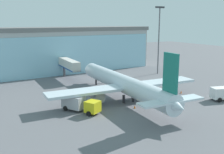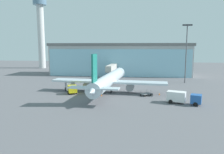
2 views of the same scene
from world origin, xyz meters
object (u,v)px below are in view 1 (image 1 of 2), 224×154
object	(u,v)px
catering_truck	(80,103)
safety_cone_nose	(135,107)
jet_bridge	(69,65)
baggage_cart	(174,95)
airplane	(124,84)
apron_light_mast	(159,35)
safety_cone_wingtip	(181,92)

from	to	relation	value
catering_truck	safety_cone_nose	bearing A→B (deg)	41.40
jet_bridge	baggage_cart	world-z (taller)	jet_bridge
jet_bridge	airplane	world-z (taller)	airplane
apron_light_mast	baggage_cart	xyz separation A→B (m)	(-13.60, -21.63, -11.24)
apron_light_mast	safety_cone_wingtip	xyz separation A→B (m)	(-10.08, -20.20, -11.46)
apron_light_mast	safety_cone_nose	bearing A→B (deg)	-136.71
airplane	safety_cone_wingtip	xyz separation A→B (m)	(13.74, -2.28, -3.02)
safety_cone_wingtip	catering_truck	bearing A→B (deg)	179.48
airplane	baggage_cart	distance (m)	11.23
baggage_cart	safety_cone_wingtip	bearing A→B (deg)	154.67
catering_truck	baggage_cart	size ratio (longest dim) A/B	2.38
apron_light_mast	baggage_cart	world-z (taller)	apron_light_mast
apron_light_mast	safety_cone_wingtip	bearing A→B (deg)	-116.53
baggage_cart	safety_cone_nose	size ratio (longest dim) A/B	5.72
jet_bridge	safety_cone_wingtip	bearing A→B (deg)	-144.54
jet_bridge	apron_light_mast	xyz separation A→B (m)	(26.50, -5.56, 7.57)
jet_bridge	catering_truck	xyz separation A→B (m)	(-7.87, -25.54, -2.70)
apron_light_mast	catering_truck	size ratio (longest dim) A/B	2.67
airplane	safety_cone_nose	world-z (taller)	airplane
safety_cone_wingtip	airplane	bearing A→B (deg)	170.60
jet_bridge	safety_cone_wingtip	world-z (taller)	jet_bridge
airplane	catering_truck	distance (m)	10.89
jet_bridge	apron_light_mast	distance (m)	28.11
catering_truck	safety_cone_nose	size ratio (longest dim) A/B	13.59
jet_bridge	safety_cone_nose	bearing A→B (deg)	-173.98
catering_truck	safety_cone_wingtip	world-z (taller)	catering_truck
catering_truck	baggage_cart	bearing A→B (deg)	57.29
catering_truck	baggage_cart	world-z (taller)	catering_truck
safety_cone_nose	safety_cone_wingtip	xyz separation A→B (m)	(14.86, 3.29, 0.00)
airplane	jet_bridge	bearing A→B (deg)	10.16
jet_bridge	airplane	bearing A→B (deg)	-170.56
baggage_cart	safety_cone_nose	xyz separation A→B (m)	(-11.34, -1.86, -0.23)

